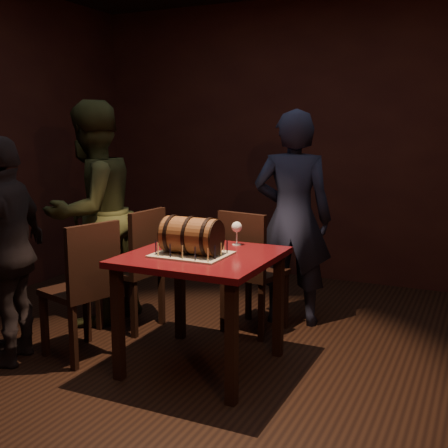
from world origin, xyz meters
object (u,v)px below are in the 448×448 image
object	(u,v)px
person_left_rear	(92,213)
person_back	(293,219)
wine_glass_mid	(216,227)
chair_back	(249,265)
pint_of_ale	(201,235)
barrel_cake	(191,236)
wine_glass_right	(237,228)
chair_left_front	(86,283)
wine_glass_left	(192,226)
pub_table	(202,271)
chair_left_rear	(138,263)
person_left_front	(8,251)

from	to	relation	value
person_left_rear	person_back	bearing A→B (deg)	121.74
wine_glass_mid	chair_back	xyz separation A→B (m)	(0.09, 0.36, -0.34)
wine_glass_mid	pint_of_ale	distance (m)	0.14
barrel_cake	wine_glass_right	world-z (taller)	barrel_cake
chair_left_front	pint_of_ale	bearing A→B (deg)	33.64
wine_glass_mid	chair_left_front	world-z (taller)	chair_left_front
chair_left_front	wine_glass_left	bearing A→B (deg)	41.91
wine_glass_right	pint_of_ale	bearing A→B (deg)	-149.72
wine_glass_mid	chair_left_front	distance (m)	0.94
person_back	person_left_rear	distance (m)	1.57
wine_glass_right	pint_of_ale	world-z (taller)	wine_glass_right
pub_table	pint_of_ale	xyz separation A→B (m)	(-0.12, 0.21, 0.18)
barrel_cake	person_left_rear	size ratio (longest dim) A/B	0.23
wine_glass_right	pint_of_ale	size ratio (longest dim) A/B	1.07
chair_left_rear	wine_glass_left	bearing A→B (deg)	-14.62
pub_table	barrel_cake	world-z (taller)	barrel_cake
wine_glass_left	chair_left_rear	xyz separation A→B (m)	(-0.55, 0.14, -0.35)
pub_table	pint_of_ale	bearing A→B (deg)	118.86
wine_glass_right	person_back	xyz separation A→B (m)	(0.15, 0.73, -0.03)
pint_of_ale	chair_left_front	distance (m)	0.82
wine_glass_left	pint_of_ale	world-z (taller)	wine_glass_left
wine_glass_left	person_left_rear	size ratio (longest dim) A/B	0.09
chair_left_front	person_left_rear	bearing A→B (deg)	124.43
wine_glass_mid	barrel_cake	bearing A→B (deg)	-86.78
barrel_cake	wine_glass_right	xyz separation A→B (m)	(0.13, 0.40, -0.01)
person_back	person_left_rear	size ratio (longest dim) A/B	0.96
wine_glass_mid	chair_left_rear	bearing A→B (deg)	173.00
chair_left_front	person_left_rear	distance (m)	0.85
barrel_cake	pint_of_ale	xyz separation A→B (m)	(-0.08, 0.28, -0.05)
barrel_cake	wine_glass_left	world-z (taller)	barrel_cake
person_left_rear	chair_back	bearing A→B (deg)	109.97
chair_back	person_back	xyz separation A→B (m)	(0.21, 0.37, 0.31)
person_back	person_left_front	size ratio (longest dim) A/B	1.12
person_left_front	chair_left_front	bearing A→B (deg)	99.24
person_left_rear	person_left_front	size ratio (longest dim) A/B	1.17
chair_back	barrel_cake	bearing A→B (deg)	-95.37
chair_left_front	person_left_front	world-z (taller)	person_left_front
pub_table	chair_back	bearing A→B (deg)	87.13
pub_table	wine_glass_left	bearing A→B (deg)	128.55
wine_glass_left	chair_left_rear	distance (m)	0.66
wine_glass_right	person_left_rear	size ratio (longest dim) A/B	0.09
chair_left_front	person_left_front	bearing A→B (deg)	-152.75
chair_left_rear	person_back	distance (m)	1.24
wine_glass_mid	chair_back	distance (m)	0.51
barrel_cake	chair_left_front	world-z (taller)	barrel_cake
chair_left_front	barrel_cake	bearing A→B (deg)	11.25
pint_of_ale	person_back	bearing A→B (deg)	66.96
pint_of_ale	person_left_rear	xyz separation A→B (m)	(-1.08, 0.22, 0.05)
chair_left_rear	person_left_rear	distance (m)	0.55
chair_left_rear	person_back	bearing A→B (deg)	32.71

